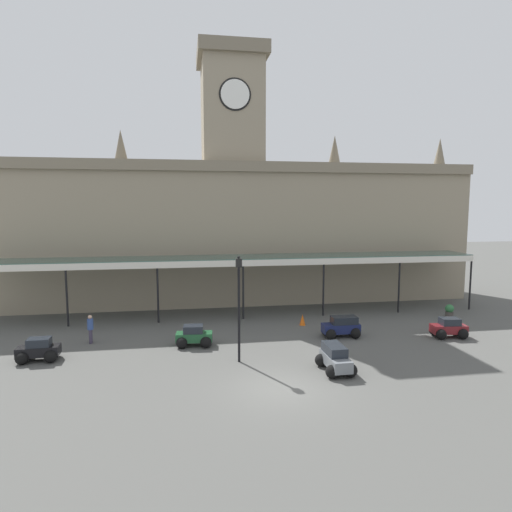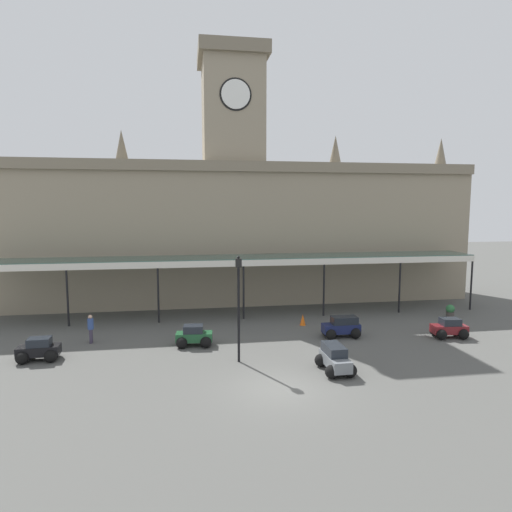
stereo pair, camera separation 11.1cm
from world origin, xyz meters
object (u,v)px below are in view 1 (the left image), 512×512
object	(u,v)px
car_grey_estate	(335,360)
traffic_cone	(302,320)
victorian_lamppost	(239,297)
car_black_sedan	(39,351)
planter_by_canopy	(449,311)
pedestrian_near_entrance	(90,328)
car_maroon_sedan	(449,329)
car_navy_estate	(341,328)
car_green_sedan	(194,337)

from	to	relation	value
car_grey_estate	traffic_cone	distance (m)	8.25
victorian_lamppost	car_grey_estate	bearing A→B (deg)	-24.83
car_black_sedan	car_grey_estate	world-z (taller)	car_grey_estate
planter_by_canopy	pedestrian_near_entrance	bearing A→B (deg)	-175.36
car_black_sedan	car_maroon_sedan	size ratio (longest dim) A/B	0.98
car_maroon_sedan	pedestrian_near_entrance	world-z (taller)	pedestrian_near_entrance
car_black_sedan	victorian_lamppost	size ratio (longest dim) A/B	0.38
victorian_lamppost	car_navy_estate	bearing A→B (deg)	25.84
car_grey_estate	car_green_sedan	bearing A→B (deg)	142.90
car_green_sedan	car_grey_estate	bearing A→B (deg)	-37.10
car_green_sedan	pedestrian_near_entrance	xyz separation A→B (m)	(-5.93, 1.46, 0.41)
car_grey_estate	car_navy_estate	bearing A→B (deg)	66.71
car_maroon_sedan	car_green_sedan	size ratio (longest dim) A/B	1.01
car_grey_estate	victorian_lamppost	xyz separation A→B (m)	(-4.41, 2.04, 2.79)
car_green_sedan	planter_by_canopy	distance (m)	18.48
car_maroon_sedan	car_green_sedan	distance (m)	15.35
pedestrian_near_entrance	planter_by_canopy	bearing A→B (deg)	4.64
car_maroon_sedan	car_grey_estate	xyz separation A→B (m)	(-8.69, -4.16, 0.06)
car_maroon_sedan	traffic_cone	bearing A→B (deg)	153.22
car_navy_estate	planter_by_canopy	xyz separation A→B (m)	(9.26, 3.15, -0.07)
traffic_cone	car_navy_estate	bearing A→B (deg)	-60.87
car_black_sedan	car_maroon_sedan	distance (m)	23.29
car_navy_estate	traffic_cone	world-z (taller)	car_navy_estate
car_green_sedan	car_navy_estate	bearing A→B (deg)	1.70
car_navy_estate	pedestrian_near_entrance	xyz separation A→B (m)	(-14.84, 1.19, 0.34)
victorian_lamppost	traffic_cone	bearing A→B (deg)	50.73
car_black_sedan	car_grey_estate	distance (m)	15.10
car_black_sedan	pedestrian_near_entrance	xyz separation A→B (m)	(2.04, 2.60, 0.41)
pedestrian_near_entrance	victorian_lamppost	size ratio (longest dim) A/B	0.31
car_maroon_sedan	traffic_cone	world-z (taller)	car_maroon_sedan
pedestrian_near_entrance	traffic_cone	world-z (taller)	pedestrian_near_entrance
car_green_sedan	pedestrian_near_entrance	world-z (taller)	pedestrian_near_entrance
planter_by_canopy	car_green_sedan	bearing A→B (deg)	-169.36
car_grey_estate	car_green_sedan	size ratio (longest dim) A/B	1.07
car_green_sedan	planter_by_canopy	bearing A→B (deg)	10.64
car_maroon_sedan	pedestrian_near_entrance	bearing A→B (deg)	173.78
pedestrian_near_entrance	victorian_lamppost	bearing A→B (deg)	-28.53
traffic_cone	planter_by_canopy	world-z (taller)	planter_by_canopy
car_black_sedan	pedestrian_near_entrance	bearing A→B (deg)	51.89
car_green_sedan	victorian_lamppost	bearing A→B (deg)	-53.29
planter_by_canopy	car_maroon_sedan	bearing A→B (deg)	-123.63
car_grey_estate	car_green_sedan	distance (m)	8.32
car_maroon_sedan	pedestrian_near_entrance	size ratio (longest dim) A/B	1.28
car_navy_estate	car_black_sedan	size ratio (longest dim) A/B	1.08
car_maroon_sedan	car_grey_estate	size ratio (longest dim) A/B	0.94
car_navy_estate	car_green_sedan	xyz separation A→B (m)	(-8.91, -0.26, -0.06)
car_black_sedan	planter_by_canopy	distance (m)	26.52
victorian_lamppost	pedestrian_near_entrance	bearing A→B (deg)	151.47
car_navy_estate	car_maroon_sedan	world-z (taller)	car_navy_estate
pedestrian_near_entrance	car_grey_estate	bearing A→B (deg)	-27.26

